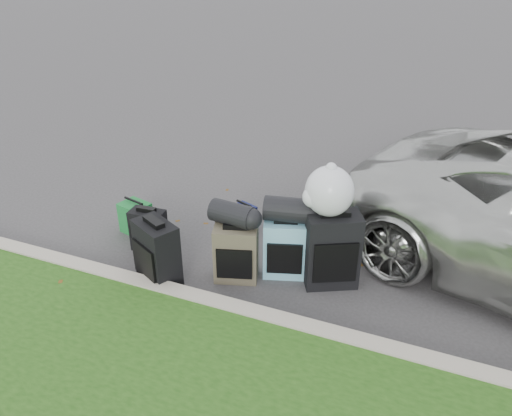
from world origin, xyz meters
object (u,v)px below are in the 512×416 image
at_px(suitcase_small_black, 149,230).
at_px(suitcase_large_black_right, 332,250).
at_px(suitcase_olive, 236,253).
at_px(tote_green, 136,218).
at_px(tote_navy, 244,216).
at_px(suitcase_teal, 285,249).
at_px(suitcase_large_black_left, 157,253).

xyz_separation_m(suitcase_small_black, suitcase_large_black_right, (2.13, 0.16, 0.16)).
distance_m(suitcase_olive, tote_green, 1.61).
distance_m(suitcase_small_black, suitcase_olive, 1.19).
relative_size(suitcase_large_black_right, tote_navy, 2.84).
xyz_separation_m(suitcase_teal, tote_green, (-2.01, 0.15, -0.13)).
bearing_deg(tote_navy, suitcase_small_black, -111.32).
distance_m(suitcase_large_black_left, tote_navy, 1.47).
height_order(suitcase_large_black_right, tote_green, suitcase_large_black_right).
height_order(suitcase_teal, tote_green, suitcase_teal).
distance_m(suitcase_large_black_left, suitcase_teal, 1.35).
height_order(tote_green, tote_navy, tote_green).
distance_m(suitcase_small_black, suitcase_large_black_left, 0.68).
bearing_deg(suitcase_olive, tote_green, 147.67).
xyz_separation_m(suitcase_olive, tote_green, (-1.55, 0.42, -0.12)).
bearing_deg(suitcase_olive, suitcase_small_black, 155.80).
distance_m(suitcase_large_black_right, tote_green, 2.52).
distance_m(suitcase_teal, tote_green, 2.02).
height_order(suitcase_large_black_left, suitcase_teal, suitcase_large_black_left).
distance_m(tote_green, tote_navy, 1.35).
bearing_deg(suitcase_large_black_left, suitcase_large_black_right, 48.19).
relative_size(suitcase_olive, suitcase_large_black_right, 0.76).
bearing_deg(tote_green, suitcase_large_black_left, -29.40).
bearing_deg(tote_green, tote_navy, 41.82).
bearing_deg(suitcase_teal, suitcase_small_black, 166.49).
xyz_separation_m(suitcase_small_black, suitcase_olive, (1.18, -0.14, 0.06)).
xyz_separation_m(suitcase_small_black, tote_navy, (0.82, 0.90, -0.11)).
relative_size(suitcase_teal, suitcase_large_black_right, 0.79).
bearing_deg(suitcase_large_black_left, tote_navy, 101.75).
bearing_deg(suitcase_large_black_left, suitcase_olive, 52.71).
xyz_separation_m(suitcase_olive, suitcase_large_black_right, (0.95, 0.30, 0.10)).
distance_m(suitcase_large_black_right, tote_navy, 1.53).
bearing_deg(tote_green, suitcase_teal, 9.88).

